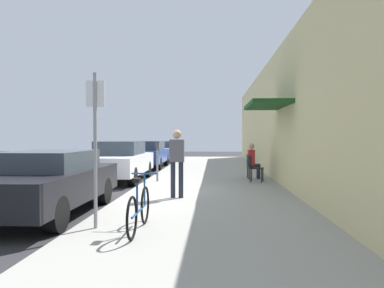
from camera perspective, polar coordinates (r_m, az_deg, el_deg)
The scene contains 14 objects.
ground_plane at distance 10.30m, azimuth -10.12°, elevation -8.09°, with size 60.00×60.00×0.00m, color #2D2D30.
sidewalk_slab at distance 11.99m, azimuth 2.75°, elevation -6.47°, with size 4.50×32.00×0.12m, color #9E9B93.
building_facade at distance 12.11m, azimuth 14.19°, elevation 4.15°, with size 1.40×32.00×4.58m.
parked_car_0 at distance 8.36m, azimuth -21.34°, elevation -5.38°, with size 1.80×4.40×1.35m.
parked_car_1 at distance 13.94m, azimuth -11.09°, elevation -2.53°, with size 1.80×4.40×1.48m.
parked_car_2 at distance 19.67m, azimuth -6.82°, elevation -1.52°, with size 1.80×4.40×1.41m.
parked_car_3 at distance 24.90m, azimuth -4.66°, elevation -1.01°, with size 1.80×4.40×1.33m.
parking_meter at distance 12.70m, azimuth -5.37°, elevation -2.30°, with size 0.12×0.10×1.32m.
street_sign at distance 6.38m, azimuth -14.69°, elevation 0.97°, with size 0.32×0.06×2.60m.
bicycle_0 at distance 6.14m, azimuth -8.16°, elevation -9.91°, with size 0.46×1.71×0.90m.
cafe_chair_0 at distance 12.63m, azimuth 9.57°, elevation -3.52°, with size 0.53×0.53×0.87m.
cafe_chair_1 at distance 13.59m, azimuth 9.12°, elevation -3.19°, with size 0.46×0.46×0.87m.
seated_patron_1 at distance 13.59m, azimuth 9.37°, elevation -2.38°, with size 0.44×0.37×1.29m.
pedestrian_standing at distance 9.24m, azimuth -2.34°, elevation -2.16°, with size 0.36×0.22×1.70m.
Camera 1 is at (2.38, -9.88, 1.66)m, focal length 34.58 mm.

